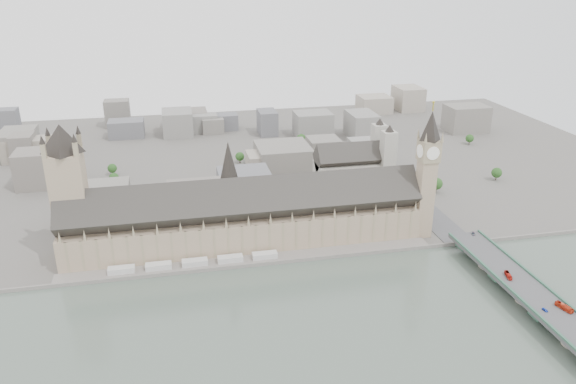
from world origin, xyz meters
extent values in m
plane|color=#595651|center=(0.00, 0.00, 0.00)|extent=(900.00, 900.00, 0.00)
cube|color=slate|center=(0.00, -15.00, 1.50)|extent=(600.00, 1.50, 3.00)
cube|color=slate|center=(0.00, -7.50, 1.00)|extent=(270.00, 15.00, 2.00)
cube|color=silver|center=(-90.00, -7.00, 4.00)|extent=(18.00, 7.00, 4.00)
cube|color=silver|center=(-65.00, -7.00, 4.00)|extent=(18.00, 7.00, 4.00)
cube|color=silver|center=(-40.00, -7.00, 4.00)|extent=(18.00, 7.00, 4.00)
cube|color=silver|center=(-15.00, -7.00, 4.00)|extent=(18.00, 7.00, 4.00)
cube|color=silver|center=(10.00, -7.00, 4.00)|extent=(18.00, 7.00, 4.00)
cube|color=tan|center=(0.00, 20.00, 12.50)|extent=(265.00, 40.00, 25.00)
cube|color=#302D2A|center=(0.00, 20.00, 35.08)|extent=(265.00, 40.73, 40.73)
cube|color=tan|center=(138.00, 8.00, 31.00)|extent=(12.00, 12.00, 62.00)
cube|color=#87735D|center=(138.00, 8.00, 70.00)|extent=(14.00, 14.00, 16.00)
cylinder|color=white|center=(145.20, 8.00, 70.00)|extent=(0.60, 10.00, 10.00)
cylinder|color=white|center=(130.80, 8.00, 70.00)|extent=(0.60, 10.00, 10.00)
cylinder|color=white|center=(138.00, 15.20, 70.00)|extent=(10.00, 0.60, 10.00)
cylinder|color=white|center=(138.00, 0.80, 70.00)|extent=(10.00, 0.60, 10.00)
cone|color=#282320|center=(138.00, 8.00, 89.00)|extent=(17.00, 17.00, 22.00)
cylinder|color=gold|center=(138.00, 8.00, 103.00)|extent=(1.00, 1.00, 6.00)
sphere|color=gold|center=(138.00, 8.00, 106.50)|extent=(2.00, 2.00, 2.00)
cone|color=#87735D|center=(144.50, 14.50, 82.00)|extent=(2.40, 2.40, 8.00)
cone|color=#87735D|center=(131.50, 14.50, 82.00)|extent=(2.40, 2.40, 8.00)
cone|color=#87735D|center=(144.50, 1.50, 82.00)|extent=(2.40, 2.40, 8.00)
cone|color=#87735D|center=(131.50, 1.50, 82.00)|extent=(2.40, 2.40, 8.00)
cube|color=tan|center=(-122.00, 26.00, 40.00)|extent=(23.00, 23.00, 80.00)
cone|color=#282320|center=(-122.00, 26.00, 90.00)|extent=(30.00, 30.00, 20.00)
cylinder|color=#87735D|center=(-10.00, 26.00, 43.00)|extent=(12.00, 12.00, 20.00)
cone|color=#282320|center=(-10.00, 26.00, 67.00)|extent=(13.00, 13.00, 28.00)
cube|color=#474749|center=(162.00, -87.50, 5.12)|extent=(25.00, 325.00, 10.25)
cube|color=#9F9A8F|center=(105.00, 95.00, 17.00)|extent=(60.00, 28.00, 34.00)
cube|color=#302D2A|center=(105.00, 95.00, 39.00)|extent=(60.00, 28.28, 28.28)
cube|color=#9F9A8F|center=(137.00, 107.00, 32.00)|extent=(12.00, 12.00, 64.00)
cube|color=#9F9A8F|center=(137.00, 83.00, 32.00)|extent=(12.00, 12.00, 64.00)
imported|color=red|center=(157.50, -80.74, 11.62)|extent=(4.74, 10.06, 2.73)
imported|color=red|center=(168.66, -120.92, 11.83)|extent=(5.49, 11.67, 3.17)
imported|color=#1C3DB9|center=(156.92, -119.97, 10.93)|extent=(2.09, 4.15, 1.36)
imported|color=gray|center=(167.33, -18.91, 11.00)|extent=(3.87, 5.55, 1.49)
camera|label=1|loc=(-48.57, -360.86, 197.09)|focal=35.00mm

